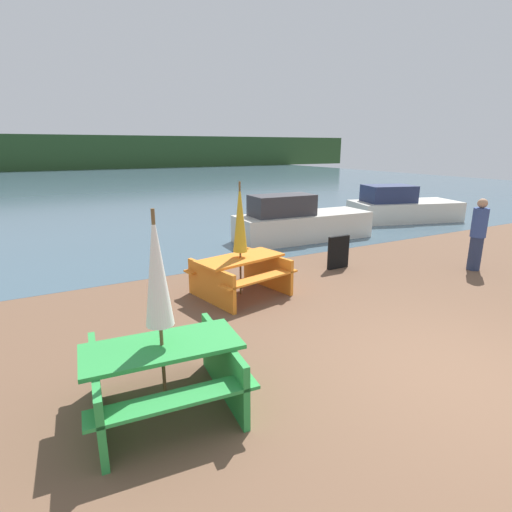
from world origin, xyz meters
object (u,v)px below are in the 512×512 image
at_px(picnic_table_green, 164,370).
at_px(signboard, 338,252).
at_px(boat, 299,223).
at_px(picnic_table_orange, 241,272).
at_px(person, 478,235).
at_px(boat_second, 401,207).
at_px(umbrella_white, 157,270).
at_px(umbrella_gold, 240,218).

distance_m(picnic_table_green, signboard, 5.80).
height_order(boat, signboard, boat).
distance_m(picnic_table_orange, person, 5.44).
bearing_deg(person, boat_second, 56.73).
xyz_separation_m(umbrella_white, umbrella_gold, (2.22, 2.67, -0.09)).
bearing_deg(umbrella_gold, picnic_table_orange, -90.00).
xyz_separation_m(picnic_table_green, umbrella_gold, (2.22, 2.67, 1.00)).
height_order(boat_second, person, person).
distance_m(picnic_table_green, boat, 8.27).
bearing_deg(signboard, picnic_table_green, -147.74).
relative_size(picnic_table_green, picnic_table_orange, 0.91).
xyz_separation_m(picnic_table_green, boat, (5.78, 5.92, 0.07)).
bearing_deg(person, umbrella_gold, 168.09).
bearing_deg(person, signboard, 149.52).
bearing_deg(umbrella_white, signboard, 32.26).
bearing_deg(umbrella_gold, boat, 42.37).
bearing_deg(picnic_table_orange, boat, 42.37).
relative_size(picnic_table_green, signboard, 2.25).
height_order(boat, person, person).
bearing_deg(picnic_table_green, signboard, 32.26).
bearing_deg(signboard, person, -30.48).
bearing_deg(person, boat, 111.90).
xyz_separation_m(umbrella_gold, person, (5.31, -1.12, -0.65)).
xyz_separation_m(umbrella_gold, boat_second, (8.73, 4.09, -0.96)).
relative_size(picnic_table_green, person, 1.05).
relative_size(umbrella_white, person, 1.33).
xyz_separation_m(picnic_table_orange, umbrella_gold, (0.00, 0.00, 1.01)).
distance_m(picnic_table_orange, umbrella_white, 3.64).
bearing_deg(boat_second, boat, -154.45).
distance_m(umbrella_white, boat, 8.33).
height_order(umbrella_white, boat_second, umbrella_white).
bearing_deg(umbrella_gold, signboard, 9.01).
xyz_separation_m(umbrella_white, boat, (5.78, 5.92, -1.02)).
relative_size(picnic_table_orange, boat, 0.45).
height_order(picnic_table_orange, person, person).
distance_m(person, signboard, 3.08).
relative_size(boat_second, person, 2.64).
height_order(umbrella_white, person, umbrella_white).
bearing_deg(picnic_table_green, boat_second, 31.69).
xyz_separation_m(umbrella_gold, signboard, (2.69, 0.43, -1.08)).
xyz_separation_m(picnic_table_green, boat_second, (10.95, 6.76, 0.04)).
bearing_deg(boat, umbrella_white, -131.71).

